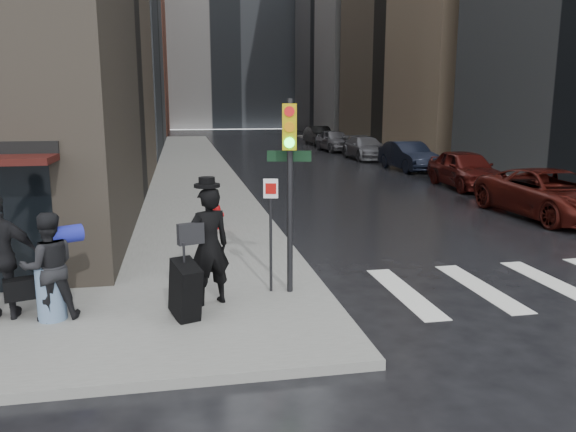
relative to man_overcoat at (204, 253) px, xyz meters
name	(u,v)px	position (x,y,z in m)	size (l,w,h in m)	color
ground	(227,325)	(0.33, -0.56, -1.10)	(140.00, 140.00, 0.00)	black
sidewalk_left	(191,160)	(0.33, 26.44, -1.03)	(4.00, 50.00, 0.15)	slate
sidewalk_right	(395,156)	(13.83, 26.44, -1.03)	(3.00, 50.00, 0.15)	slate
bldg_left_far	(66,19)	(-12.67, 61.44, 11.90)	(22.00, 20.00, 26.00)	brown
bldg_right_far	(401,28)	(26.33, 57.44, 11.40)	(22.00, 20.00, 25.00)	slate
bldg_distant	(222,17)	(6.33, 77.44, 14.90)	(40.00, 12.00, 32.00)	slate
man_overcoat	(204,253)	(0.00, 0.00, 0.00)	(1.16, 1.45, 2.27)	black
man_jeans	(48,266)	(-2.47, -0.12, -0.07)	(1.29, 0.89, 1.77)	black
man_greycoat	(0,258)	(-3.22, 0.06, 0.07)	(1.23, 0.57, 2.05)	black
traffic_light	(288,170)	(1.54, 0.43, 1.32)	(0.86, 0.50, 3.53)	black
fire_hydrant	(217,218)	(0.60, 6.14, -0.65)	(0.40, 0.30, 0.69)	#97090B
parked_car_0	(551,194)	(11.19, 6.41, -0.34)	(2.53, 5.50, 1.53)	#45120D
parked_car_1	(465,169)	(11.69, 12.89, -0.29)	(1.92, 4.77, 1.63)	#43100D
parked_car_2	(408,156)	(11.80, 19.36, -0.33)	(1.64, 4.70, 1.55)	black
parked_car_3	(365,148)	(11.53, 25.84, -0.37)	(2.05, 5.04, 1.46)	#4E4E53
parked_car_4	(334,140)	(11.24, 32.31, -0.29)	(1.92, 4.76, 1.62)	#515056
parked_car_5	(319,136)	(11.63, 38.78, -0.29)	(1.72, 4.93, 1.62)	black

